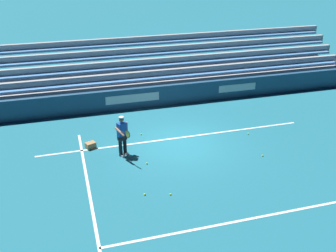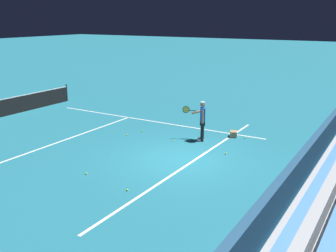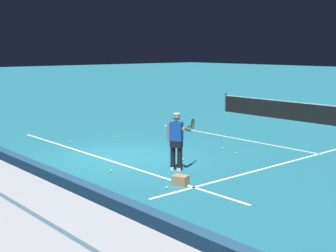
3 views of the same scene
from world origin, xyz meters
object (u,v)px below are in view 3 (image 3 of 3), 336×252
object	(u,v)px
tennis_ball_midcourt	(237,153)
tennis_ball_far_left	(118,137)
tennis_ball_near_player	(183,159)
tennis_ball_toward_net	(71,142)
tennis_ball_on_baseline	(111,171)
tennis_ball_far_right	(223,148)
tennis_ball_stray_back	(166,188)
ball_box_cardboard	(180,180)
tennis_net	(310,113)
tennis_player	(177,141)

from	to	relation	value
tennis_ball_midcourt	tennis_ball_far_left	world-z (taller)	same
tennis_ball_near_player	tennis_ball_toward_net	bearing A→B (deg)	-165.63
tennis_ball_on_baseline	tennis_ball_midcourt	bearing A→B (deg)	79.03
tennis_ball_far_left	tennis_ball_far_right	bearing A→B (deg)	19.53
tennis_ball_stray_back	tennis_ball_toward_net	distance (m)	7.15
ball_box_cardboard	tennis_ball_far_right	xyz separation A→B (m)	(-2.30, 4.19, -0.10)
tennis_ball_far_right	tennis_ball_stray_back	bearing A→B (deg)	-63.58
tennis_ball_far_left	tennis_ball_stray_back	bearing A→B (deg)	-25.17
tennis_net	tennis_ball_midcourt	bearing A→B (deg)	-74.20
tennis_ball_on_baseline	tennis_ball_toward_net	bearing A→B (deg)	164.71
tennis_ball_far_left	ball_box_cardboard	bearing A→B (deg)	-21.55
tennis_player	tennis_ball_midcourt	size ratio (longest dim) A/B	25.98
tennis_ball_far_right	tennis_ball_midcourt	xyz separation A→B (m)	(0.86, -0.24, 0.00)
tennis_ball_midcourt	tennis_ball_far_left	size ratio (longest dim) A/B	1.00
tennis_ball_stray_back	ball_box_cardboard	bearing A→B (deg)	94.23
tennis_ball_stray_back	tennis_ball_far_left	distance (m)	7.43
tennis_ball_toward_net	tennis_ball_far_right	bearing A→B (deg)	36.85
tennis_ball_near_player	ball_box_cardboard	bearing A→B (deg)	-44.37
tennis_ball_stray_back	tennis_ball_far_right	xyz separation A→B (m)	(-2.34, 4.71, 0.00)
tennis_player	tennis_ball_on_baseline	size ratio (longest dim) A/B	25.98
ball_box_cardboard	tennis_net	xyz separation A→B (m)	(-3.72, 11.98, 0.36)
tennis_net	tennis_ball_far_right	bearing A→B (deg)	-79.71
tennis_ball_far_right	tennis_ball_midcourt	world-z (taller)	same
tennis_ball_midcourt	tennis_ball_far_left	xyz separation A→B (m)	(-5.24, -1.31, 0.00)
ball_box_cardboard	tennis_ball_stray_back	bearing A→B (deg)	-85.77
tennis_ball_stray_back	tennis_ball_far_right	size ratio (longest dim) A/B	1.00
tennis_ball_far_right	tennis_ball_near_player	size ratio (longest dim) A/B	1.00
ball_box_cardboard	tennis_ball_on_baseline	world-z (taller)	ball_box_cardboard
tennis_ball_on_baseline	ball_box_cardboard	bearing A→B (deg)	14.93
tennis_ball_far_right	tennis_ball_toward_net	bearing A→B (deg)	-143.15
tennis_ball_stray_back	tennis_ball_far_left	bearing A→B (deg)	154.83
tennis_ball_far_left	tennis_net	size ratio (longest dim) A/B	0.01
tennis_ball_near_player	tennis_ball_far_left	bearing A→B (deg)	171.61
tennis_ball_stray_back	tennis_net	world-z (taller)	tennis_net
ball_box_cardboard	tennis_ball_near_player	distance (m)	2.79
ball_box_cardboard	tennis_ball_far_right	bearing A→B (deg)	118.77
ball_box_cardboard	tennis_ball_stray_back	xyz separation A→B (m)	(0.04, -0.52, -0.10)
tennis_player	tennis_ball_toward_net	size ratio (longest dim) A/B	25.98
tennis_ball_stray_back	tennis_ball_midcourt	size ratio (longest dim) A/B	1.00
tennis_ball_stray_back	tennis_ball_on_baseline	size ratio (longest dim) A/B	1.00
tennis_ball_toward_net	ball_box_cardboard	bearing A→B (deg)	-5.37
ball_box_cardboard	tennis_net	bearing A→B (deg)	107.23
tennis_player	tennis_ball_midcourt	distance (m)	3.10
tennis_ball_near_player	tennis_ball_on_baseline	bearing A→B (deg)	-97.55
tennis_ball_far_right	ball_box_cardboard	bearing A→B (deg)	-61.23
tennis_ball_on_baseline	tennis_net	size ratio (longest dim) A/B	0.01
tennis_ball_far_right	tennis_ball_midcourt	distance (m)	0.89
ball_box_cardboard	tennis_ball_far_left	size ratio (longest dim) A/B	6.06
tennis_net	ball_box_cardboard	bearing A→B (deg)	-72.77
tennis_player	tennis_ball_far_right	distance (m)	3.49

